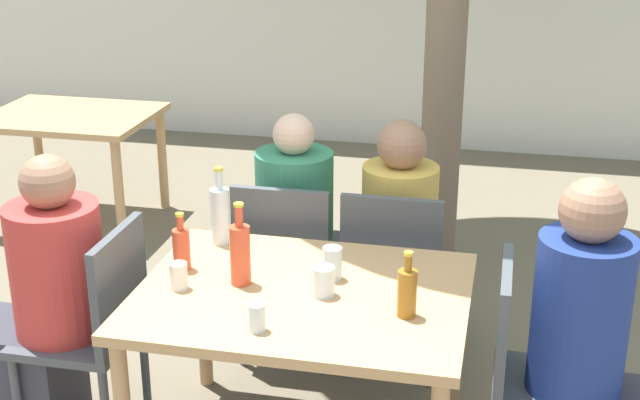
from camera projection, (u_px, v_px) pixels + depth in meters
name	position (u px, v px, depth m)	size (l,w,h in m)	color
dining_table_front	(303.00, 311.00, 3.33)	(1.23, 0.96, 0.73)	tan
dining_table_back	(72.00, 129.00, 5.68)	(1.04, 0.81, 0.73)	tan
patio_chair_0	(97.00, 320.00, 3.55)	(0.44, 0.44, 0.90)	#474C51
patio_chair_1	(531.00, 369.00, 3.20)	(0.44, 0.44, 0.90)	#474C51
patio_chair_2	(287.00, 261.00, 4.07)	(0.44, 0.44, 0.90)	#474C51
patio_chair_3	(393.00, 271.00, 3.97)	(0.44, 0.44, 0.90)	#474C51
person_seated_0	(43.00, 308.00, 3.58)	(0.58, 0.37, 1.19)	#383842
person_seated_1	(599.00, 363.00, 3.14)	(0.57, 0.33, 1.24)	#383842
person_seated_2	(299.00, 238.00, 4.28)	(0.36, 0.58, 1.16)	#383842
person_seated_3	(401.00, 247.00, 4.18)	(0.34, 0.57, 1.16)	#383842
soda_bottle_0	(181.00, 248.00, 3.45)	(0.07, 0.07, 0.23)	#DB4C2D
water_bottle_1	(220.00, 214.00, 3.67)	(0.08, 0.08, 0.33)	silver
amber_bottle_2	(407.00, 291.00, 3.08)	(0.07, 0.07, 0.24)	#9E661E
soda_bottle_3	(240.00, 253.00, 3.31)	(0.08, 0.08, 0.32)	#DB4C2D
drinking_glass_0	(179.00, 276.00, 3.30)	(0.07, 0.07, 0.10)	silver
drinking_glass_1	(332.00, 263.00, 3.37)	(0.07, 0.07, 0.13)	silver
drinking_glass_2	(257.00, 317.00, 3.00)	(0.06, 0.06, 0.10)	silver
drinking_glass_3	(324.00, 281.00, 3.24)	(0.08, 0.08, 0.11)	silver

